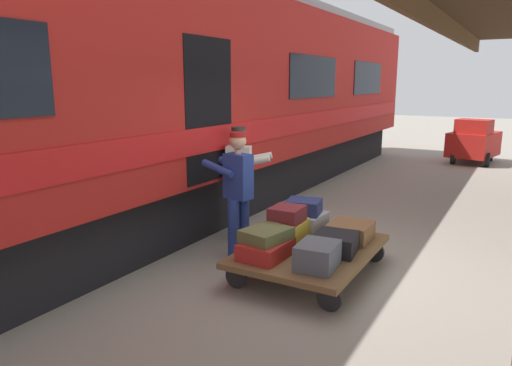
{
  "coord_description": "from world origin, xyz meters",
  "views": [
    {
      "loc": [
        -1.8,
        5.49,
        2.34
      ],
      "look_at": [
        0.99,
        0.64,
        1.15
      ],
      "focal_mm": 33.25,
      "sensor_mm": 36.0,
      "label": 1
    }
  ],
  "objects_px": {
    "suitcase_brown_leather": "(350,231)",
    "baggage_tug": "(473,142)",
    "suitcase_olive_duffel": "(266,234)",
    "suitcase_black_hardshell": "(335,243)",
    "suitcase_yellow_case": "(287,232)",
    "porter_in_overalls": "(237,190)",
    "porter_by_door": "(240,179)",
    "train_car": "(130,101)",
    "suitcase_slate_roller": "(317,256)",
    "luggage_cart": "(310,251)",
    "suitcase_maroon_trunk": "(287,214)",
    "suitcase_red_plastic": "(266,249)",
    "suitcase_gray_aluminum": "(305,223)",
    "suitcase_navy_fabric": "(304,207)"
  },
  "relations": [
    {
      "from": "suitcase_brown_leather",
      "to": "baggage_tug",
      "type": "xyz_separation_m",
      "value": [
        -0.49,
        -9.56,
        0.17
      ]
    },
    {
      "from": "suitcase_olive_duffel",
      "to": "suitcase_black_hardshell",
      "type": "bearing_deg",
      "value": -142.14
    },
    {
      "from": "suitcase_yellow_case",
      "to": "porter_in_overalls",
      "type": "bearing_deg",
      "value": -5.83
    },
    {
      "from": "suitcase_brown_leather",
      "to": "porter_by_door",
      "type": "height_order",
      "value": "porter_by_door"
    },
    {
      "from": "suitcase_black_hardshell",
      "to": "suitcase_olive_duffel",
      "type": "relative_size",
      "value": 0.91
    },
    {
      "from": "train_car",
      "to": "porter_by_door",
      "type": "relative_size",
      "value": 12.37
    },
    {
      "from": "suitcase_yellow_case",
      "to": "baggage_tug",
      "type": "relative_size",
      "value": 0.31
    },
    {
      "from": "train_car",
      "to": "suitcase_slate_roller",
      "type": "xyz_separation_m",
      "value": [
        -3.54,
        0.9,
        -1.58
      ]
    },
    {
      "from": "suitcase_yellow_case",
      "to": "suitcase_brown_leather",
      "type": "bearing_deg",
      "value": -139.46
    },
    {
      "from": "train_car",
      "to": "luggage_cart",
      "type": "relative_size",
      "value": 10.51
    },
    {
      "from": "suitcase_black_hardshell",
      "to": "suitcase_slate_roller",
      "type": "relative_size",
      "value": 0.99
    },
    {
      "from": "suitcase_slate_roller",
      "to": "suitcase_olive_duffel",
      "type": "xyz_separation_m",
      "value": [
        0.66,
        -0.04,
        0.12
      ]
    },
    {
      "from": "baggage_tug",
      "to": "porter_in_overalls",
      "type": "bearing_deg",
      "value": 79.15
    },
    {
      "from": "suitcase_black_hardshell",
      "to": "suitcase_yellow_case",
      "type": "bearing_deg",
      "value": 0.0
    },
    {
      "from": "train_car",
      "to": "suitcase_brown_leather",
      "type": "distance_m",
      "value": 3.9
    },
    {
      "from": "luggage_cart",
      "to": "suitcase_maroon_trunk",
      "type": "bearing_deg",
      "value": 2.58
    },
    {
      "from": "train_car",
      "to": "suitcase_red_plastic",
      "type": "distance_m",
      "value": 3.44
    },
    {
      "from": "porter_in_overalls",
      "to": "baggage_tug",
      "type": "xyz_separation_m",
      "value": [
        -1.92,
        -10.03,
        -0.3
      ]
    },
    {
      "from": "suitcase_brown_leather",
      "to": "suitcase_maroon_trunk",
      "type": "distance_m",
      "value": 0.9
    },
    {
      "from": "porter_by_door",
      "to": "suitcase_olive_duffel",
      "type": "bearing_deg",
      "value": 132.12
    },
    {
      "from": "suitcase_gray_aluminum",
      "to": "porter_in_overalls",
      "type": "bearing_deg",
      "value": 30.86
    },
    {
      "from": "porter_in_overalls",
      "to": "porter_by_door",
      "type": "bearing_deg",
      "value": -61.34
    },
    {
      "from": "suitcase_yellow_case",
      "to": "suitcase_navy_fabric",
      "type": "bearing_deg",
      "value": -88.77
    },
    {
      "from": "train_car",
      "to": "suitcase_olive_duffel",
      "type": "xyz_separation_m",
      "value": [
        -2.88,
        0.86,
        -1.46
      ]
    },
    {
      "from": "suitcase_navy_fabric",
      "to": "porter_by_door",
      "type": "height_order",
      "value": "porter_by_door"
    },
    {
      "from": "suitcase_red_plastic",
      "to": "suitcase_maroon_trunk",
      "type": "distance_m",
      "value": 0.61
    },
    {
      "from": "suitcase_maroon_trunk",
      "to": "suitcase_olive_duffel",
      "type": "bearing_deg",
      "value": 87.41
    },
    {
      "from": "suitcase_yellow_case",
      "to": "porter_in_overalls",
      "type": "height_order",
      "value": "porter_in_overalls"
    },
    {
      "from": "suitcase_yellow_case",
      "to": "suitcase_maroon_trunk",
      "type": "xyz_separation_m",
      "value": [
        -0.01,
        0.01,
        0.24
      ]
    },
    {
      "from": "baggage_tug",
      "to": "suitcase_slate_roller",
      "type": "bearing_deg",
      "value": 87.37
    },
    {
      "from": "suitcase_maroon_trunk",
      "to": "porter_by_door",
      "type": "xyz_separation_m",
      "value": [
        1.15,
        -0.75,
        0.2
      ]
    },
    {
      "from": "suitcase_black_hardshell",
      "to": "porter_by_door",
      "type": "relative_size",
      "value": 0.29
    },
    {
      "from": "train_car",
      "to": "baggage_tug",
      "type": "relative_size",
      "value": 11.19
    },
    {
      "from": "train_car",
      "to": "suitcase_slate_roller",
      "type": "distance_m",
      "value": 3.98
    },
    {
      "from": "suitcase_gray_aluminum",
      "to": "suitcase_brown_leather",
      "type": "bearing_deg",
      "value": 180.0
    },
    {
      "from": "baggage_tug",
      "to": "suitcase_red_plastic",
      "type": "bearing_deg",
      "value": 83.92
    },
    {
      "from": "luggage_cart",
      "to": "baggage_tug",
      "type": "bearing_deg",
      "value": -94.6
    },
    {
      "from": "suitcase_yellow_case",
      "to": "suitcase_gray_aluminum",
      "type": "relative_size",
      "value": 1.11
    },
    {
      "from": "train_car",
      "to": "suitcase_navy_fabric",
      "type": "relative_size",
      "value": 47.89
    },
    {
      "from": "train_car",
      "to": "suitcase_navy_fabric",
      "type": "height_order",
      "value": "train_car"
    },
    {
      "from": "luggage_cart",
      "to": "train_car",
      "type": "bearing_deg",
      "value": -6.11
    },
    {
      "from": "baggage_tug",
      "to": "suitcase_olive_duffel",
      "type": "bearing_deg",
      "value": 83.81
    },
    {
      "from": "train_car",
      "to": "suitcase_maroon_trunk",
      "type": "bearing_deg",
      "value": 172.96
    },
    {
      "from": "suitcase_black_hardshell",
      "to": "suitcase_yellow_case",
      "type": "xyz_separation_m",
      "value": [
        0.64,
        0.0,
        0.03
      ]
    },
    {
      "from": "suitcase_gray_aluminum",
      "to": "suitcase_navy_fabric",
      "type": "relative_size",
      "value": 1.19
    },
    {
      "from": "suitcase_red_plastic",
      "to": "baggage_tug",
      "type": "height_order",
      "value": "baggage_tug"
    },
    {
      "from": "suitcase_red_plastic",
      "to": "suitcase_yellow_case",
      "type": "bearing_deg",
      "value": -90.0
    },
    {
      "from": "suitcase_gray_aluminum",
      "to": "suitcase_navy_fabric",
      "type": "xyz_separation_m",
      "value": [
        0.01,
        0.03,
        0.23
      ]
    },
    {
      "from": "train_car",
      "to": "suitcase_maroon_trunk",
      "type": "height_order",
      "value": "train_car"
    },
    {
      "from": "train_car",
      "to": "porter_in_overalls",
      "type": "relative_size",
      "value": 12.37
    }
  ]
}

